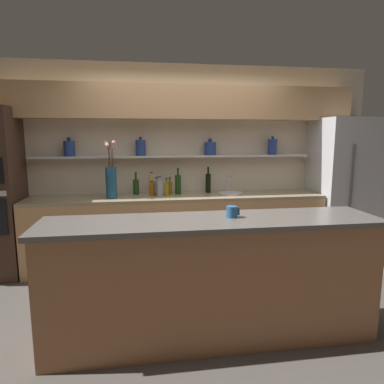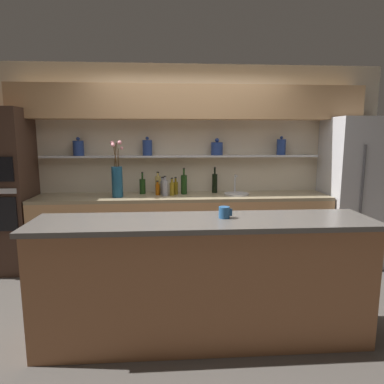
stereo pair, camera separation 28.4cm
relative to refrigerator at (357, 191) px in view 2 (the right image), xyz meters
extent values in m
plane|color=#4C4742|center=(-2.20, -1.20, -0.95)|extent=(12.00, 12.00, 0.00)
cube|color=beige|center=(-2.20, 0.40, 0.35)|extent=(5.20, 0.10, 2.60)
cube|color=#B7B7BC|center=(-2.29, 0.26, 0.45)|extent=(3.64, 0.18, 0.02)
cylinder|color=navy|center=(-3.63, 0.25, 0.56)|extent=(0.14, 0.14, 0.19)
sphere|color=navy|center=(-3.63, 0.25, 0.68)|extent=(0.05, 0.05, 0.05)
cylinder|color=navy|center=(-2.74, 0.25, 0.57)|extent=(0.12, 0.12, 0.20)
sphere|color=navy|center=(-2.74, 0.25, 0.69)|extent=(0.04, 0.04, 0.04)
cylinder|color=navy|center=(-1.83, 0.25, 0.55)|extent=(0.16, 0.16, 0.17)
sphere|color=navy|center=(-1.83, 0.25, 0.66)|extent=(0.05, 0.05, 0.05)
cylinder|color=navy|center=(-0.96, 0.25, 0.57)|extent=(0.12, 0.12, 0.21)
sphere|color=navy|center=(-0.96, 0.25, 0.70)|extent=(0.04, 0.04, 0.04)
cube|color=tan|center=(-2.20, 0.18, 1.14)|extent=(4.42, 0.34, 0.42)
cube|color=tan|center=(-2.29, 0.04, -0.51)|extent=(3.74, 0.62, 0.88)
cube|color=gray|center=(-2.29, 0.04, -0.05)|extent=(3.74, 0.62, 0.04)
cube|color=#99603D|center=(-2.20, -1.66, -0.46)|extent=(2.65, 0.55, 0.98)
cube|color=#56514C|center=(-2.20, -1.66, 0.05)|extent=(2.71, 0.61, 0.04)
cube|color=#B7B7BC|center=(0.00, 0.00, 0.00)|extent=(0.81, 0.70, 1.91)
cylinder|color=#4C4C51|center=(-0.15, -0.37, 0.10)|extent=(0.02, 0.02, 1.05)
cube|color=#3D281E|center=(-4.49, 0.04, 0.05)|extent=(0.62, 0.62, 2.00)
cylinder|color=navy|center=(-3.11, -0.03, 0.16)|extent=(0.13, 0.13, 0.38)
cylinder|color=#4C3319|center=(-3.09, -0.03, 0.49)|extent=(0.01, 0.02, 0.29)
sphere|color=pink|center=(-3.06, -0.05, 0.64)|extent=(0.05, 0.05, 0.05)
cylinder|color=#4C3319|center=(-3.11, -0.04, 0.48)|extent=(0.03, 0.02, 0.27)
sphere|color=pink|center=(-3.14, -0.07, 0.62)|extent=(0.05, 0.05, 0.05)
cylinder|color=#4C3319|center=(-3.12, -0.06, 0.48)|extent=(0.04, 0.02, 0.26)
sphere|color=pink|center=(-3.13, -0.10, 0.61)|extent=(0.04, 0.04, 0.04)
cylinder|color=#4C3319|center=(-3.08, -0.02, 0.46)|extent=(0.02, 0.05, 0.22)
sphere|color=pink|center=(-3.04, -0.01, 0.57)|extent=(0.04, 0.04, 0.04)
cylinder|color=#4C3319|center=(-3.12, -0.02, 0.48)|extent=(0.01, 0.02, 0.26)
sphere|color=pink|center=(-3.15, 0.01, 0.61)|extent=(0.04, 0.04, 0.04)
cylinder|color=#4C3319|center=(-3.12, -0.02, 0.49)|extent=(0.03, 0.05, 0.29)
sphere|color=pink|center=(-3.16, 0.00, 0.64)|extent=(0.05, 0.05, 0.05)
cylinder|color=#B7B7BC|center=(-1.59, 0.04, -0.02)|extent=(0.31, 0.31, 0.02)
cylinder|color=#B7B7BC|center=(-1.59, 0.16, 0.10)|extent=(0.02, 0.02, 0.22)
cylinder|color=#B7B7BC|center=(-1.59, 0.10, 0.21)|extent=(0.02, 0.12, 0.02)
cylinder|color=tan|center=(-2.61, 0.21, 0.08)|extent=(0.07, 0.07, 0.23)
cylinder|color=tan|center=(-2.61, 0.21, 0.22)|extent=(0.03, 0.03, 0.04)
cylinder|color=black|center=(-2.61, 0.21, 0.25)|extent=(0.03, 0.03, 0.01)
cylinder|color=#193814|center=(-2.27, 0.14, 0.09)|extent=(0.08, 0.08, 0.25)
cylinder|color=#193814|center=(-2.27, 0.14, 0.26)|extent=(0.02, 0.02, 0.08)
cylinder|color=black|center=(-2.27, 0.14, 0.30)|extent=(0.03, 0.03, 0.01)
cylinder|color=olive|center=(-2.43, 0.05, 0.05)|extent=(0.06, 0.06, 0.16)
cylinder|color=olive|center=(-2.43, 0.05, 0.15)|extent=(0.03, 0.03, 0.05)
cylinder|color=black|center=(-2.43, 0.05, 0.19)|extent=(0.03, 0.03, 0.01)
cylinder|color=#193814|center=(-2.81, 0.20, 0.06)|extent=(0.08, 0.08, 0.19)
cylinder|color=#193814|center=(-2.81, 0.20, 0.20)|extent=(0.02, 0.02, 0.08)
cylinder|color=black|center=(-2.81, 0.20, 0.25)|extent=(0.03, 0.03, 0.01)
cylinder|color=black|center=(-1.86, 0.22, 0.09)|extent=(0.07, 0.07, 0.25)
cylinder|color=black|center=(-1.86, 0.22, 0.26)|extent=(0.02, 0.02, 0.08)
cylinder|color=black|center=(-1.86, 0.22, 0.31)|extent=(0.03, 0.03, 0.01)
cylinder|color=gray|center=(-2.55, 0.14, 0.05)|extent=(0.06, 0.06, 0.17)
cylinder|color=gray|center=(-2.55, 0.14, 0.16)|extent=(0.03, 0.03, 0.04)
cylinder|color=black|center=(-2.55, 0.14, 0.19)|extent=(0.03, 0.03, 0.01)
cylinder|color=#9E4C0A|center=(-2.61, 0.08, 0.04)|extent=(0.05, 0.05, 0.14)
cylinder|color=#9E4C0A|center=(-2.61, 0.08, 0.12)|extent=(0.03, 0.03, 0.04)
cylinder|color=black|center=(-2.61, 0.08, 0.15)|extent=(0.03, 0.03, 0.01)
cylinder|color=gray|center=(-2.52, 0.02, 0.06)|extent=(0.08, 0.08, 0.20)
cylinder|color=gray|center=(-2.52, 0.02, 0.18)|extent=(0.03, 0.03, 0.04)
cylinder|color=black|center=(-2.52, 0.02, 0.21)|extent=(0.03, 0.03, 0.01)
cylinder|color=brown|center=(-2.38, 0.11, 0.05)|extent=(0.06, 0.06, 0.16)
cylinder|color=brown|center=(-2.38, 0.11, 0.16)|extent=(0.03, 0.03, 0.05)
cylinder|color=black|center=(-2.38, 0.11, 0.19)|extent=(0.03, 0.03, 0.01)
cylinder|color=#235184|center=(-2.03, -1.62, 0.11)|extent=(0.09, 0.09, 0.09)
cube|color=#235184|center=(-1.98, -1.62, 0.11)|extent=(0.02, 0.01, 0.06)
camera|label=1|loc=(-2.76, -4.24, 0.72)|focal=32.00mm
camera|label=2|loc=(-2.48, -4.28, 0.72)|focal=32.00mm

